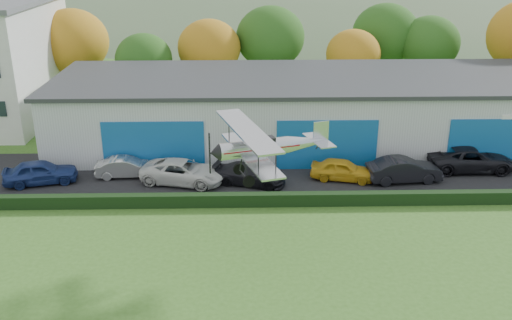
{
  "coord_description": "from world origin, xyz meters",
  "views": [
    {
      "loc": [
        -0.85,
        -15.2,
        15.24
      ],
      "look_at": [
        -0.16,
        12.43,
        4.46
      ],
      "focal_mm": 40.05,
      "sensor_mm": 36.0,
      "label": 1
    }
  ],
  "objects_px": {
    "car_4": "(342,170)",
    "car_2": "(183,172)",
    "hangar": "(317,109)",
    "biplane": "(265,145)",
    "car_5": "(404,170)",
    "car_3": "(250,174)",
    "car_6": "(471,159)",
    "car_0": "(40,172)",
    "car_1": "(127,167)"
  },
  "relations": [
    {
      "from": "car_4",
      "to": "car_2",
      "type": "bearing_deg",
      "value": 104.78
    },
    {
      "from": "hangar",
      "to": "car_2",
      "type": "height_order",
      "value": "hangar"
    },
    {
      "from": "car_2",
      "to": "car_4",
      "type": "relative_size",
      "value": 1.31
    },
    {
      "from": "biplane",
      "to": "hangar",
      "type": "bearing_deg",
      "value": 57.41
    },
    {
      "from": "car_5",
      "to": "biplane",
      "type": "height_order",
      "value": "biplane"
    },
    {
      "from": "hangar",
      "to": "car_3",
      "type": "height_order",
      "value": "hangar"
    },
    {
      "from": "car_3",
      "to": "car_4",
      "type": "relative_size",
      "value": 1.12
    },
    {
      "from": "car_3",
      "to": "car_6",
      "type": "bearing_deg",
      "value": -65.9
    },
    {
      "from": "hangar",
      "to": "car_5",
      "type": "distance_m",
      "value": 9.85
    },
    {
      "from": "car_0",
      "to": "biplane",
      "type": "height_order",
      "value": "biplane"
    },
    {
      "from": "hangar",
      "to": "car_6",
      "type": "height_order",
      "value": "hangar"
    },
    {
      "from": "hangar",
      "to": "car_5",
      "type": "xyz_separation_m",
      "value": [
        4.86,
        -8.38,
        -1.79
      ]
    },
    {
      "from": "car_1",
      "to": "car_5",
      "type": "distance_m",
      "value": 18.65
    },
    {
      "from": "car_2",
      "to": "biplane",
      "type": "xyz_separation_m",
      "value": [
        5.05,
        -8.63,
        4.92
      ]
    },
    {
      "from": "car_6",
      "to": "car_0",
      "type": "bearing_deg",
      "value": 93.6
    },
    {
      "from": "hangar",
      "to": "car_2",
      "type": "xyz_separation_m",
      "value": [
        -9.81,
        -8.26,
        -1.84
      ]
    },
    {
      "from": "car_5",
      "to": "biplane",
      "type": "relative_size",
      "value": 0.69
    },
    {
      "from": "car_0",
      "to": "car_1",
      "type": "bearing_deg",
      "value": -93.11
    },
    {
      "from": "car_0",
      "to": "car_4",
      "type": "xyz_separation_m",
      "value": [
        20.02,
        0.13,
        -0.08
      ]
    },
    {
      "from": "car_1",
      "to": "car_2",
      "type": "xyz_separation_m",
      "value": [
        3.94,
        -1.15,
        0.09
      ]
    },
    {
      "from": "car_5",
      "to": "car_2",
      "type": "bearing_deg",
      "value": 83.18
    },
    {
      "from": "car_0",
      "to": "biplane",
      "type": "relative_size",
      "value": 0.66
    },
    {
      "from": "car_5",
      "to": "car_4",
      "type": "bearing_deg",
      "value": 78.24
    },
    {
      "from": "car_0",
      "to": "car_1",
      "type": "relative_size",
      "value": 1.13
    },
    {
      "from": "car_1",
      "to": "car_2",
      "type": "relative_size",
      "value": 0.75
    },
    {
      "from": "hangar",
      "to": "biplane",
      "type": "xyz_separation_m",
      "value": [
        -4.76,
        -16.88,
        3.09
      ]
    },
    {
      "from": "hangar",
      "to": "car_5",
      "type": "height_order",
      "value": "hangar"
    },
    {
      "from": "car_3",
      "to": "car_5",
      "type": "height_order",
      "value": "car_5"
    },
    {
      "from": "car_2",
      "to": "car_4",
      "type": "height_order",
      "value": "car_2"
    },
    {
      "from": "car_6",
      "to": "car_3",
      "type": "bearing_deg",
      "value": 97.99
    },
    {
      "from": "car_0",
      "to": "car_6",
      "type": "distance_m",
      "value": 29.3
    },
    {
      "from": "car_3",
      "to": "car_5",
      "type": "relative_size",
      "value": 0.96
    },
    {
      "from": "car_4",
      "to": "biplane",
      "type": "distance_m",
      "value": 11.61
    },
    {
      "from": "car_2",
      "to": "hangar",
      "type": "bearing_deg",
      "value": -36.41
    },
    {
      "from": "car_2",
      "to": "car_4",
      "type": "xyz_separation_m",
      "value": [
        10.63,
        0.26,
        -0.05
      ]
    },
    {
      "from": "car_3",
      "to": "biplane",
      "type": "distance_m",
      "value": 9.73
    },
    {
      "from": "car_3",
      "to": "car_6",
      "type": "distance_m",
      "value": 15.58
    },
    {
      "from": "car_0",
      "to": "car_4",
      "type": "height_order",
      "value": "car_0"
    },
    {
      "from": "car_1",
      "to": "car_5",
      "type": "xyz_separation_m",
      "value": [
        18.6,
        -1.27,
        0.13
      ]
    },
    {
      "from": "car_0",
      "to": "car_6",
      "type": "height_order",
      "value": "car_6"
    },
    {
      "from": "car_4",
      "to": "car_1",
      "type": "bearing_deg",
      "value": 99.88
    },
    {
      "from": "car_2",
      "to": "car_5",
      "type": "height_order",
      "value": "car_5"
    },
    {
      "from": "car_1",
      "to": "car_5",
      "type": "height_order",
      "value": "car_5"
    },
    {
      "from": "car_3",
      "to": "car_4",
      "type": "bearing_deg",
      "value": -68.16
    },
    {
      "from": "car_3",
      "to": "car_6",
      "type": "height_order",
      "value": "car_6"
    },
    {
      "from": "biplane",
      "to": "car_4",
      "type": "bearing_deg",
      "value": 41.03
    },
    {
      "from": "car_6",
      "to": "car_4",
      "type": "bearing_deg",
      "value": 99.5
    },
    {
      "from": "car_0",
      "to": "car_2",
      "type": "distance_m",
      "value": 9.39
    },
    {
      "from": "biplane",
      "to": "car_6",
      "type": "bearing_deg",
      "value": 18.09
    },
    {
      "from": "car_3",
      "to": "car_5",
      "type": "xyz_separation_m",
      "value": [
        10.25,
        0.19,
        0.13
      ]
    }
  ]
}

